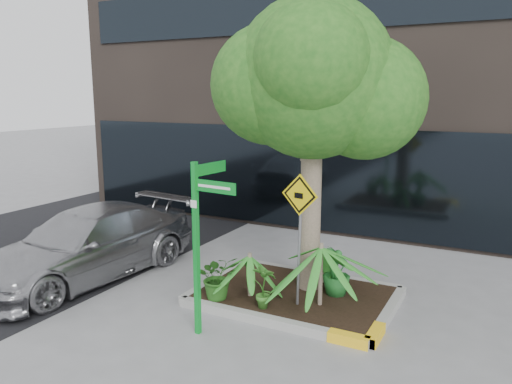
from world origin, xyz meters
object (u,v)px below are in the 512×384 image
at_px(tree, 314,78).
at_px(street_sign_post, 201,230).
at_px(parked_car, 87,244).
at_px(cattle_sign, 300,218).

height_order(tree, street_sign_post, tree).
xyz_separation_m(parked_car, street_sign_post, (3.26, -0.92, 0.93)).
relative_size(parked_car, cattle_sign, 2.14).
bearing_deg(tree, street_sign_post, -113.21).
distance_m(street_sign_post, cattle_sign, 1.64).
height_order(parked_car, street_sign_post, street_sign_post).
bearing_deg(cattle_sign, tree, 108.87).
relative_size(street_sign_post, cattle_sign, 1.20).
bearing_deg(street_sign_post, tree, 72.88).
bearing_deg(cattle_sign, street_sign_post, -116.32).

